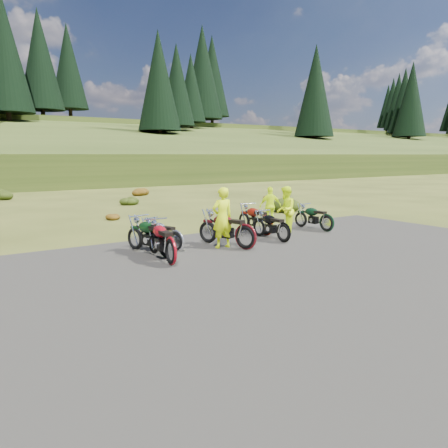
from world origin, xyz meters
TOP-DOWN VIEW (x-y plane):
  - ground at (0.00, 0.00)m, footprint 300.00×300.00m
  - gravel_pad at (0.00, -2.00)m, footprint 20.00×12.00m
  - hill_slope at (0.00, 50.00)m, footprint 300.00×45.97m
  - conifer_23 at (3.00, 62.00)m, footprint 7.48×7.48m
  - conifer_24 at (9.00, 68.00)m, footprint 7.04×7.04m
  - conifer_25 at (15.00, 74.00)m, footprint 6.60×6.60m
  - conifer_26 at (21.00, 49.00)m, footprint 6.16×6.16m
  - conifer_27 at (27.00, 55.00)m, footprint 5.72×5.72m
  - conifer_28 at (33.00, 61.00)m, footprint 5.28×5.28m
  - conifer_29 at (39.00, 67.00)m, footprint 7.92×7.92m
  - conifer_30 at (45.00, 73.00)m, footprint 7.48×7.48m
  - conifer_31 at (51.00, 48.00)m, footprint 7.04×7.04m
  - conifer_32 at (57.00, 54.00)m, footprint 6.60×6.60m
  - conifer_33 at (63.00, 60.00)m, footprint 6.16×6.16m
  - conifer_34 at (69.00, 66.00)m, footprint 5.72×5.72m
  - conifer_35 at (75.00, 72.00)m, footprint 5.28×5.28m
  - conifer_36 at (81.00, 78.00)m, footprint 7.92×7.92m
  - conifer_37 at (87.00, 53.00)m, footprint 7.48×7.48m
  - conifer_38 at (93.00, 59.00)m, footprint 7.04×7.04m
  - conifer_39 at (99.00, 65.00)m, footprint 6.60×6.60m
  - conifer_40 at (105.00, 71.00)m, footprint 6.16×6.16m
  - conifer_41 at (111.00, 77.00)m, footprint 5.72×5.72m
  - shrub_3 at (-3.30, 21.90)m, footprint 1.56×1.56m
  - shrub_4 at (-0.40, 9.20)m, footprint 0.77×0.77m
  - shrub_5 at (2.50, 14.50)m, footprint 1.03×1.03m
  - shrub_6 at (5.40, 19.80)m, footprint 1.30×1.30m
  - shrub_7 at (8.30, 7.10)m, footprint 1.56×1.56m
  - shrub_8 at (11.20, 12.40)m, footprint 0.77×0.77m
  - motorcycle_1 at (-1.91, 0.25)m, footprint 0.94×2.22m
  - motorcycle_2 at (-1.65, 1.06)m, footprint 1.24×2.29m
  - motorcycle_3 at (-1.03, 1.67)m, footprint 1.22×1.96m
  - motorcycle_4 at (0.87, 0.69)m, footprint 1.43×2.40m
  - motorcycle_5 at (2.60, 0.91)m, footprint 0.68×1.93m
  - motorcycle_6 at (2.94, 2.24)m, footprint 0.74×2.10m
  - motorcycle_7 at (5.34, 1.56)m, footprint 0.82×1.97m
  - person_middle at (0.44, 1.34)m, footprint 0.73×0.51m
  - person_right_a at (3.75, 2.12)m, footprint 1.08×1.07m
  - person_right_b at (4.57, 3.99)m, footprint 1.01×0.66m

SIDE VIEW (x-z plane):
  - ground at x=0.00m, z-range 0.00..0.00m
  - gravel_pad at x=0.00m, z-range -0.02..0.02m
  - hill_slope at x=0.00m, z-range -4.69..4.69m
  - motorcycle_1 at x=-1.91m, z-range -0.56..0.56m
  - motorcycle_2 at x=-1.65m, z-range -0.57..0.57m
  - motorcycle_3 at x=-1.03m, z-range -0.49..0.49m
  - motorcycle_4 at x=0.87m, z-range -0.60..0.60m
  - motorcycle_5 at x=2.60m, z-range -0.50..0.50m
  - motorcycle_6 at x=2.94m, z-range -0.55..0.55m
  - motorcycle_7 at x=5.34m, z-range -0.50..0.50m
  - shrub_4 at x=-0.40m, z-range 0.00..0.45m
  - shrub_8 at x=11.20m, z-range 0.00..0.45m
  - shrub_5 at x=2.50m, z-range 0.00..0.61m
  - shrub_6 at x=5.40m, z-range 0.00..0.77m
  - shrub_3 at x=-3.30m, z-range 0.00..0.92m
  - shrub_7 at x=8.30m, z-range 0.00..0.92m
  - person_right_b at x=4.57m, z-range 0.00..1.59m
  - person_right_a at x=3.75m, z-range 0.00..1.76m
  - person_middle at x=0.44m, z-range 0.00..1.91m
  - conifer_26 at x=21.00m, z-range 5.37..21.37m
  - conifer_27 at x=27.00m, z-range 6.56..21.56m
  - conifer_31 at x=51.00m, z-range 5.18..23.18m
  - conifer_28 at x=33.00m, z-range 7.76..21.76m
  - conifer_32 at x=57.00m, z-range 6.37..23.37m
  - conifer_33 at x=63.00m, z-range 7.56..23.56m
  - conifer_37 at x=87.00m, z-range 6.17..25.17m
  - conifer_34 at x=69.00m, z-range 8.76..23.76m
  - conifer_38 at x=93.00m, z-range 7.37..25.37m
  - conifer_35 at x=75.00m, z-range 9.95..23.95m
  - conifer_39 at x=99.00m, z-range 8.56..25.56m
  - conifer_23 at x=3.00m, z-range 7.97..26.97m
  - conifer_41 at x=111.00m, z-range 10.15..25.15m
  - conifer_40 at x=105.00m, z-range 9.76..25.76m
  - conifer_24 at x=9.00m, z-range 9.16..27.16m
  - conifer_25 at x=15.00m, z-range 10.16..27.16m
  - conifer_29 at x=39.00m, z-range 8.97..28.97m
  - conifer_30 at x=45.00m, z-range 10.16..29.16m
  - conifer_36 at x=81.00m, z-range 10.16..30.16m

